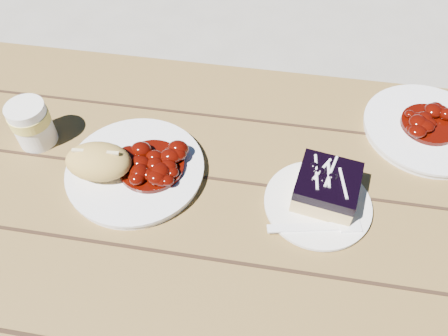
% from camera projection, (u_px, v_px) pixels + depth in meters
% --- Properties ---
extents(ground, '(60.00, 60.00, 0.00)m').
position_uv_depth(ground, '(130.00, 334.00, 1.36)').
color(ground, gray).
rests_on(ground, ground).
extents(picnic_table, '(2.00, 1.55, 0.75)m').
position_uv_depth(picnic_table, '(83.00, 240.00, 0.90)').
color(picnic_table, brown).
rests_on(picnic_table, ground).
extents(main_plate, '(0.25, 0.25, 0.02)m').
position_uv_depth(main_plate, '(136.00, 170.00, 0.80)').
color(main_plate, white).
rests_on(main_plate, picnic_table).
extents(goulash_stew, '(0.12, 0.12, 0.04)m').
position_uv_depth(goulash_stew, '(150.00, 160.00, 0.78)').
color(goulash_stew, '#3F0702').
rests_on(goulash_stew, main_plate).
extents(bread_roll, '(0.12, 0.09, 0.06)m').
position_uv_depth(bread_roll, '(99.00, 162.00, 0.76)').
color(bread_roll, tan).
rests_on(bread_roll, main_plate).
extents(dessert_plate, '(0.18, 0.18, 0.01)m').
position_uv_depth(dessert_plate, '(317.00, 204.00, 0.76)').
color(dessert_plate, white).
rests_on(dessert_plate, picnic_table).
extents(blueberry_cake, '(0.12, 0.12, 0.06)m').
position_uv_depth(blueberry_cake, '(327.00, 187.00, 0.74)').
color(blueberry_cake, '#DCBD78').
rests_on(blueberry_cake, dessert_plate).
extents(fork_dessert, '(0.16, 0.06, 0.00)m').
position_uv_depth(fork_dessert, '(305.00, 227.00, 0.72)').
color(fork_dessert, white).
rests_on(fork_dessert, dessert_plate).
extents(second_plate, '(0.24, 0.24, 0.02)m').
position_uv_depth(second_plate, '(427.00, 129.00, 0.87)').
color(second_plate, white).
rests_on(second_plate, picnic_table).
extents(second_stew, '(0.11, 0.11, 0.04)m').
position_uv_depth(second_stew, '(432.00, 119.00, 0.84)').
color(second_stew, '#3F0702').
rests_on(second_stew, second_plate).
extents(second_cup, '(0.07, 0.07, 0.09)m').
position_uv_depth(second_cup, '(32.00, 124.00, 0.82)').
color(second_cup, white).
rests_on(second_cup, picnic_table).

